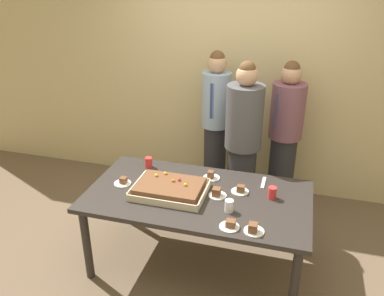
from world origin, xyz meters
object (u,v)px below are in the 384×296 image
object	(u,v)px
drink_cup_nearest	(272,193)
plated_slice_near_right	(217,193)
sheet_cake	(170,188)
plated_slice_center_front	(253,229)
plated_slice_far_left	(211,176)
plated_slice_center_back	(123,182)
cake_server_utensil	(263,183)
person_serving_front	(285,135)
person_green_shirt_behind	(216,124)
plated_slice_far_right	(240,190)
drink_cup_far_end	(229,206)
drink_cup_middle	(149,162)
party_table	(198,202)
person_striped_tie_right	(243,143)
plated_slice_near_left	(230,225)

from	to	relation	value
drink_cup_nearest	plated_slice_near_right	bearing A→B (deg)	-167.52
sheet_cake	plated_slice_center_front	size ratio (longest dim) A/B	4.08
plated_slice_far_left	plated_slice_center_back	xyz separation A→B (m)	(-0.72, -0.31, -0.00)
plated_slice_far_left	cake_server_utensil	size ratio (longest dim) A/B	0.75
plated_slice_center_front	drink_cup_nearest	xyz separation A→B (m)	(0.08, 0.50, 0.02)
drink_cup_nearest	person_serving_front	distance (m)	1.11
cake_server_utensil	person_green_shirt_behind	world-z (taller)	person_green_shirt_behind
plated_slice_center_back	plated_slice_far_right	bearing A→B (deg)	7.96
cake_server_utensil	person_serving_front	size ratio (longest dim) A/B	0.12
sheet_cake	drink_cup_nearest	world-z (taller)	sheet_cake
plated_slice_far_right	drink_cup_far_end	size ratio (longest dim) A/B	1.50
cake_server_utensil	person_green_shirt_behind	bearing A→B (deg)	125.83
sheet_cake	plated_slice_center_front	xyz separation A→B (m)	(0.75, -0.35, -0.02)
plated_slice_far_right	drink_cup_nearest	bearing A→B (deg)	-3.59
person_serving_front	drink_cup_middle	bearing A→B (deg)	-19.80
plated_slice_center_back	cake_server_utensil	size ratio (longest dim) A/B	0.75
person_serving_front	person_green_shirt_behind	size ratio (longest dim) A/B	0.97
sheet_cake	plated_slice_near_right	bearing A→B (deg)	8.07
plated_slice_far_left	drink_cup_far_end	world-z (taller)	drink_cup_far_end
plated_slice_near_right	person_serving_front	distance (m)	1.29
person_serving_front	drink_cup_far_end	bearing A→B (deg)	21.16
party_table	cake_server_utensil	distance (m)	0.62
party_table	drink_cup_far_end	size ratio (longest dim) A/B	18.68
plated_slice_far_left	drink_cup_far_end	distance (m)	0.54
drink_cup_nearest	plated_slice_center_front	bearing A→B (deg)	-99.41
cake_server_utensil	plated_slice_far_right	bearing A→B (deg)	-129.02
person_striped_tie_right	drink_cup_nearest	bearing A→B (deg)	54.31
drink_cup_nearest	plated_slice_far_left	bearing A→B (deg)	161.87
plated_slice_far_right	plated_slice_near_left	bearing A→B (deg)	-88.81
plated_slice_far_left	cake_server_utensil	xyz separation A→B (m)	(0.46, 0.05, -0.02)
person_striped_tie_right	plated_slice_center_back	bearing A→B (deg)	-18.92
plated_slice_far_right	person_green_shirt_behind	bearing A→B (deg)	113.09
plated_slice_near_right	party_table	bearing A→B (deg)	-174.77
party_table	person_serving_front	distance (m)	1.38
plated_slice_near_left	plated_slice_near_right	world-z (taller)	plated_slice_near_right
cake_server_utensil	plated_slice_center_front	bearing A→B (deg)	-89.11
sheet_cake	drink_cup_nearest	xyz separation A→B (m)	(0.84, 0.15, 0.01)
cake_server_utensil	person_green_shirt_behind	xyz separation A→B (m)	(-0.64, 0.89, 0.15)
plated_slice_near_left	person_serving_front	world-z (taller)	person_serving_front
plated_slice_center_front	plated_slice_center_back	world-z (taller)	plated_slice_center_front
person_serving_front	person_striped_tie_right	distance (m)	0.54
plated_slice_far_left	drink_cup_middle	xyz separation A→B (m)	(-0.62, 0.05, 0.03)
sheet_cake	cake_server_utensil	distance (m)	0.84
sheet_cake	person_serving_front	size ratio (longest dim) A/B	0.37
sheet_cake	drink_cup_nearest	bearing A→B (deg)	10.42
plated_slice_near_left	drink_cup_far_end	distance (m)	0.21
plated_slice_center_back	drink_cup_nearest	world-z (taller)	drink_cup_nearest
plated_slice_center_front	person_serving_front	size ratio (longest dim) A/B	0.09
plated_slice_near_left	drink_cup_nearest	world-z (taller)	drink_cup_nearest
plated_slice_far_left	plated_slice_center_front	xyz separation A→B (m)	(0.48, -0.69, 0.00)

